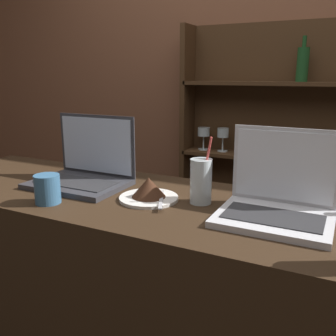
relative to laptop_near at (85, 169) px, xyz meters
The scene contains 7 objects.
back_wall 1.28m from the laptop_near, 71.77° to the left, with size 7.00×0.06×2.70m.
back_shelf 1.23m from the laptop_near, 63.74° to the left, with size 1.20×0.18×1.62m.
laptop_near is the anchor object (origin of this frame).
laptop_far 0.68m from the laptop_near, ahead, with size 0.30×0.24×0.24m.
cake_plate 0.30m from the laptop_near, 10.42° to the right, with size 0.19×0.19×0.07m.
water_glass 0.45m from the laptop_near, ahead, with size 0.07×0.07×0.21m.
coffee_cup 0.22m from the laptop_near, 82.25° to the right, with size 0.08×0.08×0.09m.
Camera 1 is at (0.46, -0.72, 1.34)m, focal length 40.00 mm.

